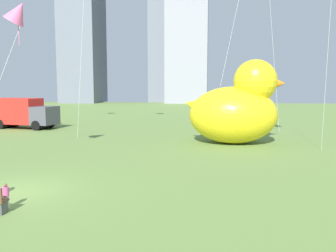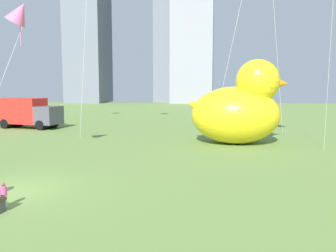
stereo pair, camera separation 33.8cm
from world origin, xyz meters
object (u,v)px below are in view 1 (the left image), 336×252
kite_pink (18,13)px  person_child (6,195)px  box_truck (23,113)px  giant_inflatable_duck (237,108)px

kite_pink → person_child: bearing=-65.7°
person_child → box_truck: size_ratio=0.13×
giant_inflatable_duck → box_truck: 20.66m
person_child → box_truck: bearing=117.3°
person_child → kite_pink: bearing=114.3°
box_truck → kite_pink: (7.68, -13.96, 6.43)m
giant_inflatable_duck → kite_pink: 14.96m
giant_inflatable_duck → person_child: bearing=-120.4°
kite_pink → giant_inflatable_duck: bearing=31.8°
person_child → giant_inflatable_duck: (8.59, 14.62, 2.02)m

